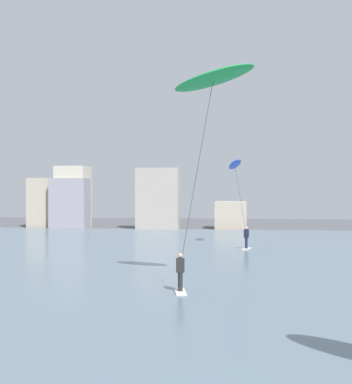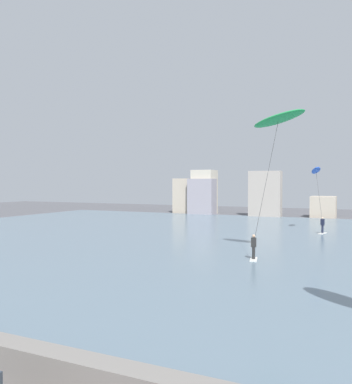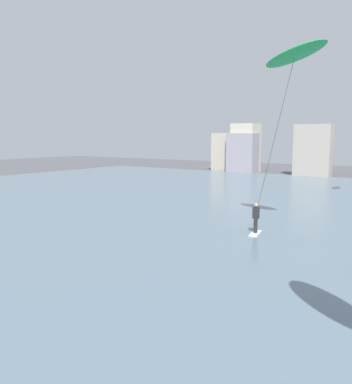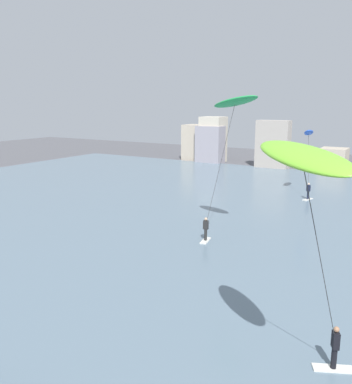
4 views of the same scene
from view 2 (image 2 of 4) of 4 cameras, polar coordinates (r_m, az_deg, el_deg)
name	(u,v)px [view 2 (image 2 of 4)]	position (r m, az deg, el deg)	size (l,w,h in m)	color
water_bay	(291,244)	(34.91, 16.08, -7.09)	(84.00, 52.00, 0.10)	slate
far_shore_buildings	(220,197)	(64.87, 6.32, -0.66)	(25.59, 5.33, 7.23)	#B7A893
kitesurfer_blue	(317,177)	(44.01, 19.45, 2.04)	(1.94, 4.45, 6.88)	silver
kitesurfer_green	(277,127)	(27.64, 14.19, 8.99)	(4.16, 3.50, 9.88)	silver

